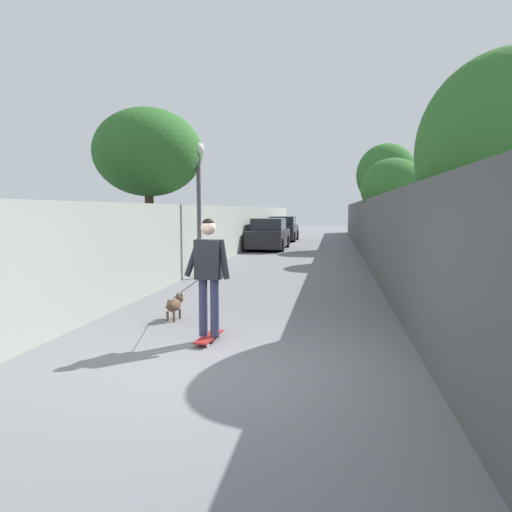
{
  "coord_description": "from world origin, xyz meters",
  "views": [
    {
      "loc": [
        -5.48,
        -1.52,
        1.97
      ],
      "look_at": [
        4.2,
        0.09,
        1.0
      ],
      "focal_mm": 33.0,
      "sensor_mm": 36.0,
      "label": 1
    }
  ],
  "objects_px": {
    "skateboard": "(209,337)",
    "car_far": "(283,229)",
    "dog": "(175,305)",
    "tree_right_distant": "(393,188)",
    "person_skateboarder": "(208,268)",
    "tree_right_near": "(387,175)",
    "lamp_post": "(199,185)",
    "tree_right_mid": "(509,153)",
    "tree_left_far": "(148,153)",
    "car_near": "(269,235)"
  },
  "relations": [
    {
      "from": "tree_right_distant",
      "to": "car_near",
      "type": "relative_size",
      "value": 0.91
    },
    {
      "from": "tree_right_near",
      "to": "car_far",
      "type": "height_order",
      "value": "tree_right_near"
    },
    {
      "from": "dog",
      "to": "tree_right_distant",
      "type": "bearing_deg",
      "value": -25.28
    },
    {
      "from": "tree_right_mid",
      "to": "lamp_post",
      "type": "bearing_deg",
      "value": 55.83
    },
    {
      "from": "car_near",
      "to": "tree_right_distant",
      "type": "bearing_deg",
      "value": -130.86
    },
    {
      "from": "tree_right_near",
      "to": "tree_right_distant",
      "type": "height_order",
      "value": "tree_right_near"
    },
    {
      "from": "tree_left_far",
      "to": "lamp_post",
      "type": "xyz_separation_m",
      "value": [
        0.01,
        -1.48,
        -0.91
      ]
    },
    {
      "from": "tree_right_distant",
      "to": "car_far",
      "type": "bearing_deg",
      "value": 25.65
    },
    {
      "from": "lamp_post",
      "to": "person_skateboarder",
      "type": "height_order",
      "value": "lamp_post"
    },
    {
      "from": "car_far",
      "to": "tree_right_distant",
      "type": "bearing_deg",
      "value": -154.35
    },
    {
      "from": "person_skateboarder",
      "to": "dog",
      "type": "distance_m",
      "value": 1.8
    },
    {
      "from": "tree_right_distant",
      "to": "car_near",
      "type": "distance_m",
      "value": 7.41
    },
    {
      "from": "skateboard",
      "to": "dog",
      "type": "relative_size",
      "value": 0.52
    },
    {
      "from": "lamp_post",
      "to": "dog",
      "type": "height_order",
      "value": "lamp_post"
    },
    {
      "from": "tree_left_far",
      "to": "tree_right_distant",
      "type": "bearing_deg",
      "value": -53.64
    },
    {
      "from": "tree_right_mid",
      "to": "skateboard",
      "type": "relative_size",
      "value": 5.64
    },
    {
      "from": "lamp_post",
      "to": "dog",
      "type": "xyz_separation_m",
      "value": [
        -5.05,
        -1.01,
        -2.4
      ]
    },
    {
      "from": "tree_right_mid",
      "to": "person_skateboarder",
      "type": "bearing_deg",
      "value": 111.1
    },
    {
      "from": "skateboard",
      "to": "person_skateboarder",
      "type": "xyz_separation_m",
      "value": [
        0.0,
        -0.0,
        1.05
      ]
    },
    {
      "from": "skateboard",
      "to": "car_far",
      "type": "height_order",
      "value": "car_far"
    },
    {
      "from": "tree_right_near",
      "to": "tree_right_mid",
      "type": "height_order",
      "value": "tree_right_near"
    },
    {
      "from": "tree_right_mid",
      "to": "car_near",
      "type": "bearing_deg",
      "value": 22.38
    },
    {
      "from": "tree_right_near",
      "to": "tree_right_mid",
      "type": "bearing_deg",
      "value": -178.96
    },
    {
      "from": "tree_right_distant",
      "to": "lamp_post",
      "type": "height_order",
      "value": "tree_right_distant"
    },
    {
      "from": "car_near",
      "to": "tree_right_mid",
      "type": "bearing_deg",
      "value": -157.62
    },
    {
      "from": "lamp_post",
      "to": "car_far",
      "type": "xyz_separation_m",
      "value": [
        16.71,
        -0.6,
        -1.96
      ]
    },
    {
      "from": "person_skateboarder",
      "to": "skateboard",
      "type": "bearing_deg",
      "value": 90.0
    },
    {
      "from": "car_far",
      "to": "dog",
      "type": "bearing_deg",
      "value": -178.93
    },
    {
      "from": "lamp_post",
      "to": "car_far",
      "type": "distance_m",
      "value": 16.84
    },
    {
      "from": "tree_left_far",
      "to": "car_near",
      "type": "bearing_deg",
      "value": -11.6
    },
    {
      "from": "skateboard",
      "to": "car_far",
      "type": "xyz_separation_m",
      "value": [
        23.01,
        1.38,
        0.65
      ]
    },
    {
      "from": "dog",
      "to": "car_near",
      "type": "relative_size",
      "value": 0.37
    },
    {
      "from": "tree_left_far",
      "to": "car_far",
      "type": "height_order",
      "value": "tree_left_far"
    },
    {
      "from": "skateboard",
      "to": "car_near",
      "type": "bearing_deg",
      "value": 4.8
    },
    {
      "from": "tree_right_near",
      "to": "tree_left_far",
      "type": "xyz_separation_m",
      "value": [
        -11.5,
        7.83,
        -0.09
      ]
    },
    {
      "from": "car_far",
      "to": "tree_right_near",
      "type": "bearing_deg",
      "value": -132.23
    },
    {
      "from": "tree_left_far",
      "to": "person_skateboarder",
      "type": "xyz_separation_m",
      "value": [
        -6.3,
        -3.47,
        -2.46
      ]
    },
    {
      "from": "skateboard",
      "to": "car_far",
      "type": "distance_m",
      "value": 23.06
    },
    {
      "from": "skateboard",
      "to": "car_far",
      "type": "bearing_deg",
      "value": 3.44
    },
    {
      "from": "tree_right_near",
      "to": "tree_right_mid",
      "type": "relative_size",
      "value": 1.14
    },
    {
      "from": "tree_right_near",
      "to": "dog",
      "type": "bearing_deg",
      "value": 162.1
    },
    {
      "from": "tree_right_near",
      "to": "car_far",
      "type": "xyz_separation_m",
      "value": [
        5.22,
        5.75,
        -2.96
      ]
    },
    {
      "from": "tree_right_near",
      "to": "tree_right_mid",
      "type": "distance_m",
      "value": 16.02
    },
    {
      "from": "tree_right_near",
      "to": "lamp_post",
      "type": "bearing_deg",
      "value": 151.09
    },
    {
      "from": "tree_right_distant",
      "to": "skateboard",
      "type": "bearing_deg",
      "value": 161.25
    },
    {
      "from": "lamp_post",
      "to": "tree_right_mid",
      "type": "bearing_deg",
      "value": -124.17
    },
    {
      "from": "lamp_post",
      "to": "car_near",
      "type": "height_order",
      "value": "lamp_post"
    },
    {
      "from": "tree_right_near",
      "to": "skateboard",
      "type": "distance_m",
      "value": 18.68
    },
    {
      "from": "dog",
      "to": "car_far",
      "type": "relative_size",
      "value": 0.39
    },
    {
      "from": "tree_right_near",
      "to": "tree_left_far",
      "type": "bearing_deg",
      "value": 145.74
    }
  ]
}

